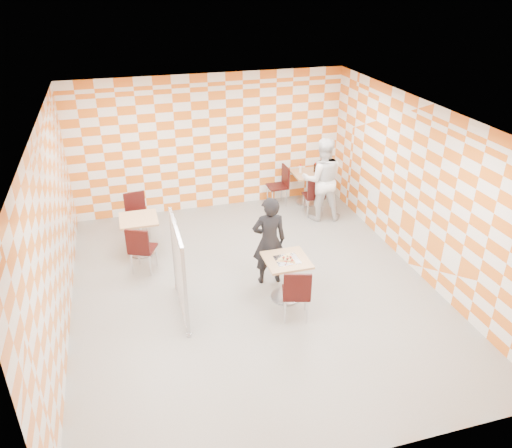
% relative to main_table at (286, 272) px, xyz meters
% --- Properties ---
extents(room_shell, '(7.00, 7.00, 7.00)m').
position_rel_main_table_xyz_m(room_shell, '(-0.45, 0.92, 0.99)').
color(room_shell, gray).
rests_on(room_shell, ground).
extents(main_table, '(0.70, 0.70, 0.75)m').
position_rel_main_table_xyz_m(main_table, '(0.00, 0.00, 0.00)').
color(main_table, tan).
rests_on(main_table, ground).
extents(second_table, '(0.70, 0.70, 0.75)m').
position_rel_main_table_xyz_m(second_table, '(1.70, 3.43, 0.00)').
color(second_table, tan).
rests_on(second_table, ground).
extents(empty_table, '(0.70, 0.70, 0.75)m').
position_rel_main_table_xyz_m(empty_table, '(-2.19, 2.15, 0.00)').
color(empty_table, tan).
rests_on(empty_table, ground).
extents(chair_main_front, '(0.52, 0.53, 0.92)m').
position_rel_main_table_xyz_m(chair_main_front, '(-0.05, -0.61, 0.04)').
color(chair_main_front, black).
rests_on(chair_main_front, ground).
extents(chair_second_front, '(0.45, 0.46, 0.92)m').
position_rel_main_table_xyz_m(chair_second_front, '(1.60, 2.74, 0.04)').
color(chair_second_front, black).
rests_on(chair_second_front, ground).
extents(chair_second_side, '(0.44, 0.43, 0.92)m').
position_rel_main_table_xyz_m(chair_second_side, '(1.09, 3.54, 0.04)').
color(chair_second_side, black).
rests_on(chair_second_side, ground).
extents(chair_empty_near, '(0.56, 0.57, 0.92)m').
position_rel_main_table_xyz_m(chair_empty_near, '(-2.23, 1.42, 0.04)').
color(chair_empty_near, black).
rests_on(chair_empty_near, ground).
extents(chair_empty_far, '(0.48, 0.49, 0.92)m').
position_rel_main_table_xyz_m(chair_empty_far, '(-2.20, 2.89, 0.04)').
color(chair_empty_far, black).
rests_on(chair_empty_far, ground).
extents(partition, '(0.08, 1.38, 1.55)m').
position_rel_main_table_xyz_m(partition, '(-1.72, 0.10, 0.28)').
color(partition, white).
rests_on(partition, ground).
extents(man_dark, '(0.62, 0.43, 1.61)m').
position_rel_main_table_xyz_m(man_dark, '(-0.12, 0.56, 0.30)').
color(man_dark, black).
rests_on(man_dark, ground).
extents(man_white, '(1.02, 0.87, 1.82)m').
position_rel_main_table_xyz_m(man_white, '(1.70, 2.62, 0.40)').
color(man_white, white).
rests_on(man_white, ground).
extents(pizza_on_foil, '(0.40, 0.40, 0.04)m').
position_rel_main_table_xyz_m(pizza_on_foil, '(-0.00, -0.02, 0.26)').
color(pizza_on_foil, silver).
rests_on(pizza_on_foil, main_table).
extents(sport_bottle, '(0.06, 0.06, 0.20)m').
position_rel_main_table_xyz_m(sport_bottle, '(1.53, 3.51, 0.33)').
color(sport_bottle, white).
rests_on(sport_bottle, second_table).
extents(soda_bottle, '(0.07, 0.07, 0.23)m').
position_rel_main_table_xyz_m(soda_bottle, '(1.87, 3.43, 0.34)').
color(soda_bottle, black).
rests_on(soda_bottle, second_table).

